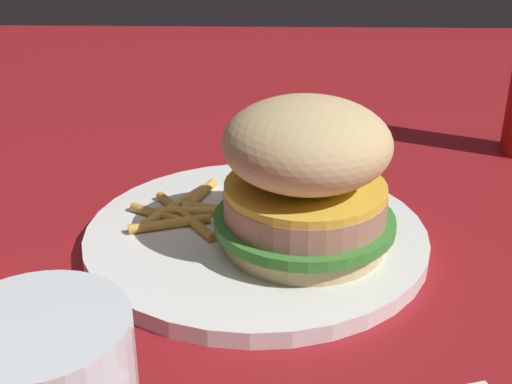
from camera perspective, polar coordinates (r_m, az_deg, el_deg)
ground_plane at (r=0.50m, az=-1.89°, el=-4.33°), size 1.60×1.60×0.00m
plate at (r=0.50m, az=-0.00°, el=-3.74°), size 0.25×0.25×0.01m
sandwich at (r=0.45m, az=4.23°, el=1.37°), size 0.13×0.13×0.11m
fries_pile at (r=0.52m, az=-6.17°, el=-1.58°), size 0.09×0.10×0.01m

